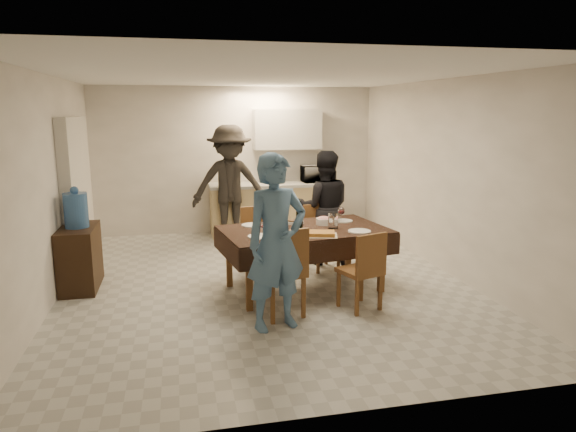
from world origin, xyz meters
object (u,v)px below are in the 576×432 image
(water_pitcher, at_px, (333,221))
(microwave, at_px, (317,174))
(wine_bottle, at_px, (299,214))
(person_near, at_px, (276,243))
(water_jug, at_px, (76,210))
(person_far, at_px, (324,208))
(person_kitchen, at_px, (230,184))
(console, at_px, (80,258))
(dining_table, at_px, (304,232))
(savoury_tart, at_px, (321,234))

(water_pitcher, xyz_separation_m, microwave, (0.63, 3.06, 0.19))
(wine_bottle, relative_size, person_near, 0.19)
(water_jug, xyz_separation_m, wine_bottle, (2.67, -0.58, -0.05))
(person_near, distance_m, person_far, 2.37)
(person_far, xyz_separation_m, person_kitchen, (-1.19, 1.51, 0.16))
(wine_bottle, bearing_deg, person_kitchen, 103.15)
(water_jug, xyz_separation_m, microwave, (3.70, 2.37, 0.07))
(person_kitchen, bearing_deg, water_pitcher, -69.29)
(microwave, bearing_deg, console, 32.71)
(person_far, bearing_deg, microwave, -91.56)
(water_jug, distance_m, wine_bottle, 2.73)
(console, xyz_separation_m, person_kitchen, (2.08, 1.92, 0.59))
(dining_table, height_order, person_near, person_near)
(dining_table, relative_size, water_pitcher, 11.01)
(wine_bottle, relative_size, person_kitchen, 0.18)
(console, height_order, water_jug, water_jug)
(console, distance_m, person_kitchen, 2.89)
(person_near, relative_size, person_far, 1.09)
(water_jug, relative_size, person_kitchen, 0.22)
(microwave, bearing_deg, person_far, 77.56)
(microwave, height_order, person_near, person_near)
(dining_table, distance_m, console, 2.81)
(water_pitcher, bearing_deg, water_jug, 167.44)
(console, distance_m, microwave, 4.45)
(person_kitchen, bearing_deg, person_far, -51.82)
(dining_table, relative_size, wine_bottle, 6.12)
(wine_bottle, bearing_deg, water_pitcher, -14.04)
(savoury_tart, bearing_deg, water_jug, 160.21)
(console, bearing_deg, wine_bottle, -12.34)
(savoury_tart, relative_size, person_kitchen, 0.19)
(wine_bottle, relative_size, microwave, 0.65)
(console, distance_m, water_jug, 0.60)
(microwave, bearing_deg, dining_table, 71.92)
(water_jug, distance_m, person_far, 3.30)
(dining_table, bearing_deg, microwave, 62.99)
(water_jug, bearing_deg, person_near, -37.85)
(water_jug, bearing_deg, person_far, 7.28)
(microwave, height_order, person_kitchen, person_kitchen)
(water_jug, xyz_separation_m, person_kitchen, (2.08, 1.92, -0.01))
(water_jug, bearing_deg, water_pitcher, -12.56)
(dining_table, height_order, water_pitcher, water_pitcher)
(microwave, xyz_separation_m, person_far, (-0.43, -1.96, -0.24))
(wine_bottle, xyz_separation_m, water_pitcher, (0.40, -0.10, -0.08))
(console, relative_size, person_near, 0.47)
(person_kitchen, bearing_deg, microwave, 15.54)
(dining_table, xyz_separation_m, person_far, (0.55, 1.05, 0.08))
(console, xyz_separation_m, savoury_tart, (2.82, -1.01, 0.40))
(person_far, bearing_deg, wine_bottle, 69.92)
(wine_bottle, relative_size, savoury_tart, 0.93)
(water_jug, bearing_deg, microwave, 32.71)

